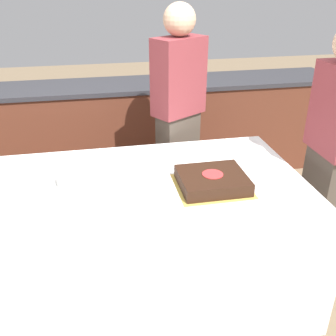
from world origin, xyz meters
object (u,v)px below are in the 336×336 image
at_px(cake, 212,181).
at_px(person_cutting_cake, 178,115).
at_px(person_seated_right, 332,154).
at_px(plate_stack, 76,178).

xyz_separation_m(cake, person_cutting_cake, (0.00, 0.88, 0.09)).
xyz_separation_m(cake, person_seated_right, (0.78, 0.08, 0.06)).
height_order(plate_stack, person_cutting_cake, person_cutting_cake).
bearing_deg(person_seated_right, cake, -83.92).
relative_size(person_cutting_cake, person_seated_right, 1.03).
height_order(plate_stack, person_seated_right, person_seated_right).
relative_size(cake, person_cutting_cake, 0.25).
bearing_deg(plate_stack, person_seated_right, -3.46).
xyz_separation_m(person_cutting_cake, person_seated_right, (0.78, -0.80, -0.03)).
distance_m(person_cutting_cake, person_seated_right, 1.12).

